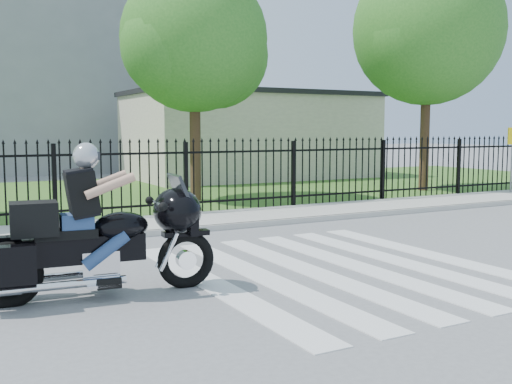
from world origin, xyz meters
name	(u,v)px	position (x,y,z in m)	size (l,w,h in m)	color
ground	(335,269)	(0.00, 0.00, 0.00)	(120.00, 120.00, 0.00)	slate
crosswalk	(335,269)	(0.00, 0.00, 0.01)	(5.00, 5.50, 0.01)	silver
sidewalk	(203,221)	(0.00, 5.00, 0.06)	(40.00, 2.00, 0.12)	#ADAAA3
curb	(222,227)	(0.00, 4.00, 0.06)	(40.00, 0.12, 0.12)	#ADAAA3
grass_strip	(118,194)	(0.00, 12.00, 0.01)	(40.00, 12.00, 0.02)	#336121
iron_fence	(186,180)	(0.00, 6.00, 0.90)	(26.00, 0.04, 1.80)	black
tree_mid	(194,39)	(1.50, 9.00, 4.67)	(4.20, 4.20, 6.78)	#382316
tree_right	(428,30)	(9.50, 8.00, 5.39)	(5.00, 5.00, 7.90)	#382316
building_low	(250,137)	(7.00, 16.00, 1.75)	(10.00, 6.00, 3.50)	beige
building_low_roof	(250,94)	(7.00, 16.00, 3.60)	(10.20, 6.20, 0.20)	black
motorcycle_rider	(94,233)	(-3.55, 0.21, 0.81)	(2.99, 1.08, 1.98)	black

